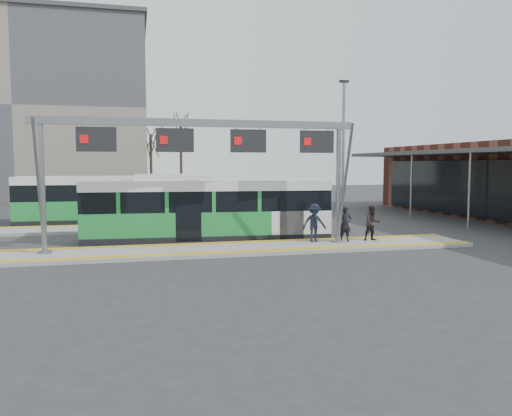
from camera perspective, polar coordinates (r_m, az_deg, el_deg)
The scene contains 15 objects.
ground at distance 20.48m, azimuth -4.80°, elevation -4.96°, with size 120.00×120.00×0.00m, color #2D2D30.
platform_main at distance 20.46m, azimuth -4.80°, elevation -4.75°, with size 22.00×3.00×0.15m, color gray.
platform_second at distance 28.18m, azimuth -15.35°, elevation -2.23°, with size 20.00×3.00×0.15m, color gray.
tactile_main at distance 20.45m, azimuth -4.80°, elevation -4.52°, with size 22.00×2.65×0.02m.
tactile_second at distance 29.31m, azimuth -15.28°, elevation -1.79°, with size 20.00×0.35×0.02m.
gantry at distance 20.39m, azimuth -5.97°, elevation 7.12°, with size 13.00×1.68×5.20m.
apartment_block at distance 57.30m, azimuth -24.82°, elevation 10.23°, with size 24.50×12.50×18.40m.
hero_bus at distance 23.42m, azimuth -5.60°, elevation -0.21°, with size 11.39×3.16×3.10m.
bg_bus_green at distance 31.44m, azimuth -15.71°, elevation 0.92°, with size 11.35×2.48×2.84m.
passenger_a at distance 22.23m, azimuth 10.17°, elevation -1.82°, with size 0.56×0.37×1.55m, color black.
passenger_b at distance 22.79m, azimuth 13.17°, elevation -1.68°, with size 0.76×0.59×1.57m, color #2C1D20.
passenger_c at distance 21.96m, azimuth 6.67°, elevation -1.71°, with size 1.08×0.62×1.67m, color black.
tree_left at distance 52.32m, azimuth -11.94°, elevation 7.24°, with size 1.40×1.40×7.48m.
tree_mid at distance 54.91m, azimuth -8.60°, elevation 8.64°, with size 1.40×1.40×9.33m.
lamp_east at distance 28.32m, azimuth 9.93°, elevation 6.51°, with size 0.50×0.25×8.15m.
Camera 1 is at (-3.00, -19.94, 3.53)m, focal length 35.00 mm.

